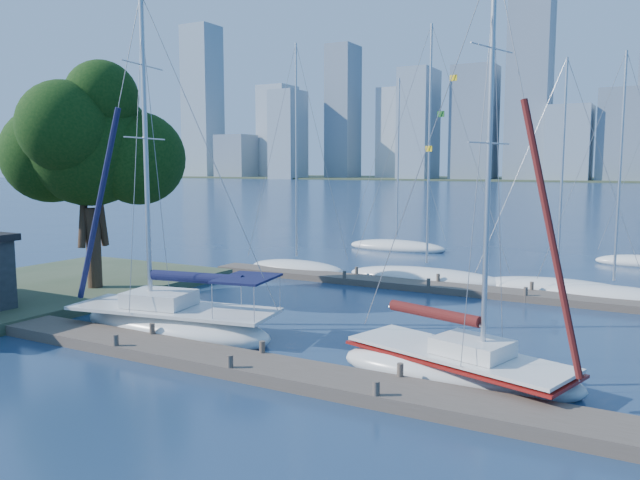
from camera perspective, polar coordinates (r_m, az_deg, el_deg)
The scene contains 13 objects.
ground at distance 21.04m, azimuth -6.69°, elevation -11.86°, with size 700.00×700.00×0.00m, color #172D4A.
near_dock at distance 20.97m, azimuth -6.70°, elevation -11.34°, with size 26.00×2.00×0.40m, color #50453B.
far_dock at distance 34.24m, azimuth 11.91°, elevation -4.38°, with size 30.00×1.80×0.36m, color #50453B.
shore at distance 35.06m, azimuth -27.00°, elevation -4.60°, with size 12.00×22.00×0.50m, color #38472D.
far_shore at distance 336.48m, azimuth 26.84°, elevation 4.86°, with size 800.00×100.00×1.50m, color #38472D.
tree at distance 33.68m, azimuth -20.34°, elevation 8.48°, with size 8.76×7.99×11.78m.
sailboat_navy at distance 25.83m, azimuth -13.26°, elevation -6.10°, with size 9.50×4.44×13.95m.
sailboat_maroon at distance 20.30m, azimuth 12.49°, elevation -9.43°, with size 8.13×4.64×13.21m.
bg_boat_0 at distance 39.84m, azimuth -2.14°, elevation -2.52°, with size 6.99×3.74×14.58m.
bg_boat_2 at distance 36.78m, azimuth 9.72°, elevation -3.39°, with size 9.91×3.56×14.98m.
bg_boat_3 at distance 35.36m, azimuth 20.84°, elevation -4.18°, with size 8.80×5.35×12.58m.
bg_boat_4 at distance 34.48m, azimuth 25.21°, elevation -4.66°, with size 7.51×3.54×12.57m.
bg_boat_6 at distance 50.73m, azimuth 7.04°, elevation -0.58°, with size 8.25×2.66×13.95m.
Camera 1 is at (11.62, -16.21, 6.69)m, focal length 35.00 mm.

